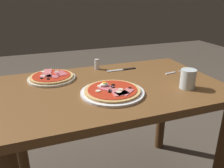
% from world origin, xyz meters
% --- Properties ---
extents(dining_table, '(1.19, 0.75, 0.75)m').
position_xyz_m(dining_table, '(0.00, 0.00, 0.63)').
color(dining_table, brown).
rests_on(dining_table, ground).
extents(pizza_foreground, '(0.32, 0.32, 0.05)m').
position_xyz_m(pizza_foreground, '(-0.04, -0.11, 0.77)').
color(pizza_foreground, white).
rests_on(pizza_foreground, dining_table).
extents(pizza_across_left, '(0.27, 0.27, 0.03)m').
position_xyz_m(pizza_across_left, '(-0.30, 0.21, 0.77)').
color(pizza_across_left, silver).
rests_on(pizza_across_left, dining_table).
extents(water_glass_near, '(0.08, 0.08, 0.10)m').
position_xyz_m(water_glass_near, '(0.35, -0.17, 0.80)').
color(water_glass_near, silver).
rests_on(water_glass_near, dining_table).
extents(fork, '(0.16, 0.04, 0.00)m').
position_xyz_m(fork, '(0.43, 0.06, 0.76)').
color(fork, silver).
rests_on(fork, dining_table).
extents(knife, '(0.20, 0.02, 0.01)m').
position_xyz_m(knife, '(0.16, 0.23, 0.76)').
color(knife, silver).
rests_on(knife, dining_table).
extents(salt_shaker, '(0.03, 0.03, 0.07)m').
position_xyz_m(salt_shaker, '(0.00, 0.30, 0.79)').
color(salt_shaker, white).
rests_on(salt_shaker, dining_table).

